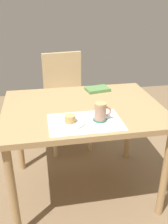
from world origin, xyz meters
TOP-DOWN VIEW (x-y plane):
  - ground_plane at (0.00, 0.00)m, footprint 4.40×4.40m
  - dining_table at (0.00, 0.00)m, footprint 1.08×0.81m
  - wooden_chair at (-0.04, 0.76)m, footprint 0.47×0.47m
  - placemat at (-0.03, -0.23)m, footprint 0.44×0.29m
  - pastry_plate at (-0.12, -0.24)m, footprint 0.17×0.17m
  - pastry at (-0.12, -0.24)m, footprint 0.06×0.06m
  - coffee_coaster at (0.07, -0.23)m, footprint 0.08×0.08m
  - coffee_mug at (0.07, -0.23)m, footprint 0.11×0.07m
  - teaspoon at (0.05, -0.34)m, footprint 0.13×0.02m
  - small_book at (0.17, 0.28)m, footprint 0.20×0.15m

SIDE VIEW (x-z plane):
  - ground_plane at x=0.00m, z-range -0.02..0.00m
  - wooden_chair at x=-0.04m, z-range 0.04..0.95m
  - dining_table at x=0.00m, z-range 0.28..1.00m
  - placemat at x=-0.03m, z-range 0.72..0.73m
  - coffee_coaster at x=0.07m, z-range 0.73..0.73m
  - teaspoon at x=0.05m, z-range 0.73..0.74m
  - pastry_plate at x=-0.12m, z-range 0.73..0.74m
  - small_book at x=0.17m, z-range 0.72..0.75m
  - pastry at x=-0.12m, z-range 0.74..0.78m
  - coffee_mug at x=0.07m, z-range 0.73..0.84m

